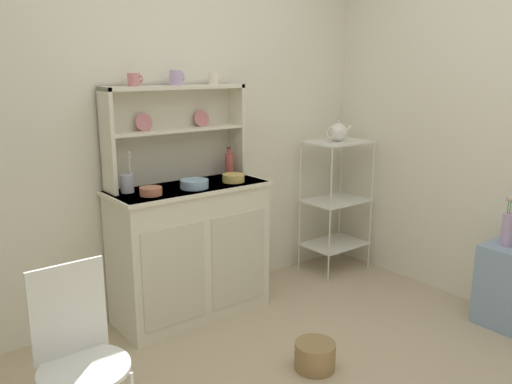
{
  "coord_description": "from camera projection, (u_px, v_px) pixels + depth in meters",
  "views": [
    {
      "loc": [
        -1.69,
        -1.42,
        1.61
      ],
      "look_at": [
        0.3,
        1.12,
        0.83
      ],
      "focal_mm": 36.49,
      "sensor_mm": 36.0,
      "label": 1
    }
  ],
  "objects": [
    {
      "name": "wire_chair",
      "position": [
        78.0,
        348.0,
        2.07
      ],
      "size": [
        0.36,
        0.36,
        0.85
      ],
      "rotation": [
        0.0,
        0.0,
        0.3
      ],
      "color": "white",
      "rests_on": "ground"
    },
    {
      "name": "cup_cream_2",
      "position": [
        214.0,
        78.0,
        3.4
      ],
      "size": [
        0.08,
        0.07,
        0.08
      ],
      "color": "silver",
      "rests_on": "hutch_shelf_unit"
    },
    {
      "name": "hutch_shelf_unit",
      "position": [
        174.0,
        126.0,
        3.33
      ],
      "size": [
        0.95,
        0.18,
        0.62
      ],
      "color": "beige",
      "rests_on": "hutch_cabinet"
    },
    {
      "name": "wall_back",
      "position": [
        173.0,
        123.0,
        3.43
      ],
      "size": [
        3.84,
        0.05,
        2.5
      ],
      "primitive_type": "cube",
      "color": "silver",
      "rests_on": "ground"
    },
    {
      "name": "jam_bottle",
      "position": [
        229.0,
        164.0,
        3.56
      ],
      "size": [
        0.06,
        0.06,
        0.2
      ],
      "color": "#B74C47",
      "rests_on": "hutch_cabinet"
    },
    {
      "name": "floor_basket",
      "position": [
        315.0,
        356.0,
        2.84
      ],
      "size": [
        0.22,
        0.22,
        0.15
      ],
      "primitive_type": "cylinder",
      "color": "#93754C",
      "rests_on": "ground"
    },
    {
      "name": "bowl_mixing_large",
      "position": [
        151.0,
        191.0,
        3.05
      ],
      "size": [
        0.13,
        0.13,
        0.05
      ],
      "primitive_type": "cylinder",
      "color": "#C67556",
      "rests_on": "hutch_cabinet"
    },
    {
      "name": "hutch_cabinet",
      "position": [
        190.0,
        250.0,
        3.39
      ],
      "size": [
        1.02,
        0.45,
        0.88
      ],
      "color": "silver",
      "rests_on": "ground"
    },
    {
      "name": "bowl_floral_medium",
      "position": [
        194.0,
        184.0,
        3.23
      ],
      "size": [
        0.18,
        0.18,
        0.05
      ],
      "primitive_type": "cylinder",
      "color": "#8EB2D1",
      "rests_on": "hutch_cabinet"
    },
    {
      "name": "porcelain_teapot",
      "position": [
        338.0,
        132.0,
        4.01
      ],
      "size": [
        0.23,
        0.14,
        0.16
      ],
      "color": "white",
      "rests_on": "bakers_rack"
    },
    {
      "name": "utensil_jar",
      "position": [
        127.0,
        183.0,
        3.11
      ],
      "size": [
        0.08,
        0.08,
        0.25
      ],
      "color": "#B2B7C6",
      "rests_on": "hutch_cabinet"
    },
    {
      "name": "bakers_rack",
      "position": [
        336.0,
        194.0,
        4.12
      ],
      "size": [
        0.49,
        0.35,
        1.05
      ],
      "color": "silver",
      "rests_on": "ground"
    },
    {
      "name": "cup_rose_0",
      "position": [
        134.0,
        80.0,
        3.06
      ],
      "size": [
        0.09,
        0.07,
        0.08
      ],
      "color": "#D17A84",
      "rests_on": "hutch_shelf_unit"
    },
    {
      "name": "flower_vase",
      "position": [
        508.0,
        228.0,
        3.22
      ],
      "size": [
        0.08,
        0.08,
        0.32
      ],
      "color": "#B79ECC",
      "rests_on": "side_shelf_blue"
    },
    {
      "name": "bowl_cream_small",
      "position": [
        233.0,
        178.0,
        3.41
      ],
      "size": [
        0.15,
        0.15,
        0.05
      ],
      "primitive_type": "cylinder",
      "color": "#DBB760",
      "rests_on": "hutch_cabinet"
    },
    {
      "name": "cup_lilac_1",
      "position": [
        176.0,
        78.0,
        3.23
      ],
      "size": [
        0.09,
        0.08,
        0.09
      ],
      "color": "#B79ECC",
      "rests_on": "hutch_shelf_unit"
    }
  ]
}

